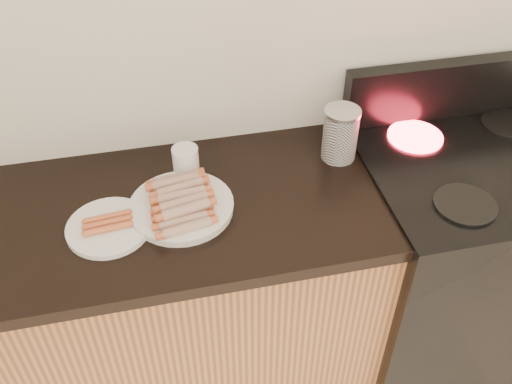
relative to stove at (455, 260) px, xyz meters
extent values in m
cube|color=silver|center=(-0.78, 0.32, 0.84)|extent=(4.00, 0.04, 2.60)
cube|color=#AC6D3B|center=(-1.48, 0.01, -0.03)|extent=(2.20, 0.59, 0.86)
cube|color=black|center=(0.00, 0.00, -0.01)|extent=(0.76, 0.65, 0.90)
cube|color=black|center=(0.00, 0.00, 0.45)|extent=(0.76, 0.65, 0.01)
cube|color=black|center=(0.00, 0.28, 0.55)|extent=(0.76, 0.06, 0.20)
cylinder|color=black|center=(-0.17, -0.17, 0.46)|extent=(0.18, 0.18, 0.01)
cylinder|color=#FF1E2D|center=(-0.17, 0.17, 0.46)|extent=(0.18, 0.18, 0.01)
cylinder|color=black|center=(0.17, 0.17, 0.46)|extent=(0.18, 0.18, 0.01)
cylinder|color=white|center=(-0.96, 0.00, 0.45)|extent=(0.31, 0.31, 0.02)
cylinder|color=white|center=(-1.17, -0.04, 0.45)|extent=(0.31, 0.31, 0.02)
cylinder|color=maroon|center=(-0.96, -0.11, 0.48)|extent=(0.14, 0.05, 0.03)
cylinder|color=maroon|center=(-0.96, -0.08, 0.48)|extent=(0.14, 0.05, 0.03)
cylinder|color=maroon|center=(-0.96, -0.05, 0.48)|extent=(0.14, 0.05, 0.03)
cylinder|color=maroon|center=(-0.96, -0.02, 0.48)|extent=(0.14, 0.05, 0.03)
cylinder|color=maroon|center=(-0.96, 0.01, 0.48)|extent=(0.14, 0.05, 0.03)
cylinder|color=maroon|center=(-0.96, 0.04, 0.48)|extent=(0.14, 0.05, 0.03)
cylinder|color=maroon|center=(-0.96, 0.07, 0.48)|extent=(0.14, 0.05, 0.03)
cylinder|color=maroon|center=(-0.96, 0.11, 0.48)|extent=(0.14, 0.05, 0.03)
cylinder|color=maroon|center=(-0.96, -0.06, 0.50)|extent=(0.14, 0.05, 0.03)
cylinder|color=maroon|center=(-0.96, -0.03, 0.50)|extent=(0.14, 0.05, 0.03)
cylinder|color=maroon|center=(-0.96, 0.00, 0.50)|extent=(0.14, 0.05, 0.03)
cylinder|color=maroon|center=(-0.96, 0.03, 0.50)|extent=(0.14, 0.05, 0.03)
cylinder|color=maroon|center=(-0.96, 0.06, 0.50)|extent=(0.14, 0.05, 0.03)
cylinder|color=#BC824D|center=(-1.17, -0.06, 0.47)|extent=(0.12, 0.03, 0.02)
cylinder|color=#BC824D|center=(-1.17, -0.04, 0.47)|extent=(0.12, 0.03, 0.02)
cylinder|color=#BC824D|center=(-1.17, -0.01, 0.47)|extent=(0.12, 0.03, 0.02)
cylinder|color=silver|center=(-0.45, 0.14, 0.53)|extent=(0.11, 0.11, 0.16)
cylinder|color=silver|center=(-0.45, 0.14, 0.61)|extent=(0.11, 0.11, 0.01)
cylinder|color=white|center=(-0.93, 0.15, 0.49)|extent=(0.11, 0.11, 0.10)
camera|label=1|loc=(-1.01, -1.21, 1.56)|focal=40.00mm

